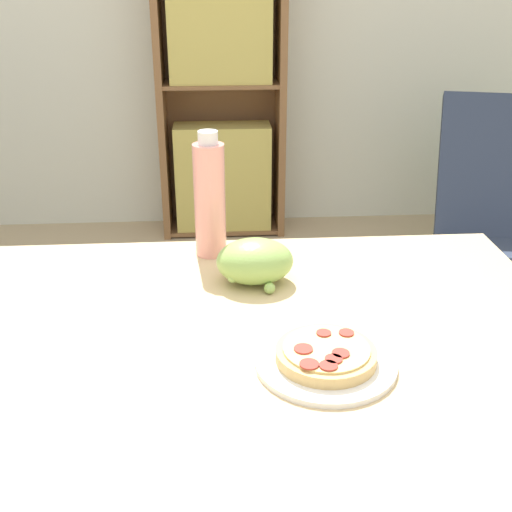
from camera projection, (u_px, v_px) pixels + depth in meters
name	position (u px, v px, depth m)	size (l,w,h in m)	color
dining_table	(237.00, 392.00, 1.15)	(1.25, 0.94, 0.77)	#D1B27F
pizza_on_plate	(326.00, 358.00, 1.05)	(0.23, 0.23, 0.04)	white
grape_bunch	(254.00, 261.00, 1.31)	(0.16, 0.14, 0.09)	#93BC5B
drink_bottle	(210.00, 198.00, 1.41)	(0.07, 0.07, 0.28)	pink
lounge_chair_far	(506.00, 254.00, 2.64)	(0.74, 0.89, 0.88)	black
bookshelf	(221.00, 97.00, 3.35)	(0.66, 0.29, 1.62)	brown
potted_plant_floor	(507.00, 183.00, 3.33)	(0.47, 0.40, 0.65)	#BCB2A3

